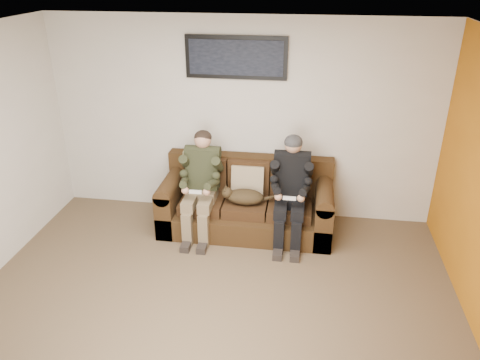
% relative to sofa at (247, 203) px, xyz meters
% --- Properties ---
extents(floor, '(5.00, 5.00, 0.00)m').
position_rel_sofa_xyz_m(floor, '(-0.13, -1.83, -0.33)').
color(floor, brown).
rests_on(floor, ground).
extents(ceiling, '(5.00, 5.00, 0.00)m').
position_rel_sofa_xyz_m(ceiling, '(-0.13, -1.83, 2.27)').
color(ceiling, silver).
rests_on(ceiling, ground).
extents(wall_back, '(5.00, 0.00, 5.00)m').
position_rel_sofa_xyz_m(wall_back, '(-0.13, 0.42, 0.97)').
color(wall_back, beige).
rests_on(wall_back, ground).
extents(sofa, '(2.15, 0.93, 0.88)m').
position_rel_sofa_xyz_m(sofa, '(0.00, 0.00, 0.00)').
color(sofa, '#382410').
rests_on(sofa, ground).
extents(throw_pillow, '(0.41, 0.20, 0.41)m').
position_rel_sofa_xyz_m(throw_pillow, '(0.00, 0.04, 0.29)').
color(throw_pillow, '#9B8766').
rests_on(throw_pillow, sofa).
extents(throw_blanket, '(0.44, 0.21, 0.08)m').
position_rel_sofa_xyz_m(throw_blanket, '(-0.65, 0.27, 0.55)').
color(throw_blanket, tan).
rests_on(throw_blanket, sofa).
extents(person_left, '(0.51, 0.87, 1.29)m').
position_rel_sofa_xyz_m(person_left, '(-0.55, -0.18, 0.39)').
color(person_left, '#746348').
rests_on(person_left, sofa).
extents(person_right, '(0.51, 0.86, 1.29)m').
position_rel_sofa_xyz_m(person_right, '(0.55, -0.18, 0.39)').
color(person_right, black).
rests_on(person_right, sofa).
extents(cat, '(0.66, 0.26, 0.24)m').
position_rel_sofa_xyz_m(cat, '(-0.02, -0.21, 0.20)').
color(cat, '#42311A').
rests_on(cat, sofa).
extents(framed_poster, '(1.25, 0.05, 0.52)m').
position_rel_sofa_xyz_m(framed_poster, '(-0.20, 0.39, 1.77)').
color(framed_poster, black).
rests_on(framed_poster, wall_back).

